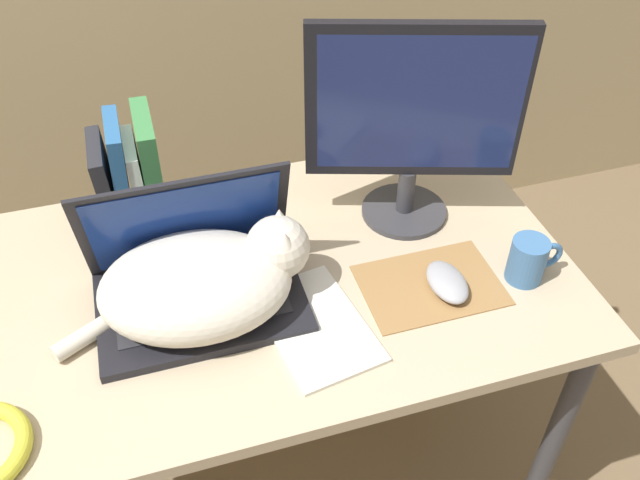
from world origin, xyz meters
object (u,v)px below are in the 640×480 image
at_px(external_monitor, 414,119).
at_px(notepad, 315,325).
at_px(laptop, 197,278).
at_px(cat, 205,281).
at_px(computer_mouse, 447,282).
at_px(mug, 529,260).
at_px(book_row, 131,175).

xyz_separation_m(external_monitor, notepad, (-0.27, -0.25, -0.23)).
distance_m(laptop, cat, 0.05).
relative_size(computer_mouse, notepad, 0.41).
xyz_separation_m(external_monitor, mug, (0.15, -0.25, -0.19)).
bearing_deg(mug, notepad, -179.34).
relative_size(cat, computer_mouse, 4.15).
xyz_separation_m(cat, external_monitor, (0.45, 0.16, 0.16)).
bearing_deg(cat, notepad, -28.36).
xyz_separation_m(laptop, external_monitor, (0.46, 0.12, 0.18)).
bearing_deg(mug, computer_mouse, 175.18).
distance_m(external_monitor, mug, 0.34).
xyz_separation_m(laptop, book_row, (-0.08, 0.27, 0.06)).
distance_m(book_row, notepad, 0.50).
bearing_deg(laptop, computer_mouse, -14.44).
bearing_deg(cat, external_monitor, 19.41).
height_order(external_monitor, book_row, external_monitor).
relative_size(external_monitor, computer_mouse, 3.74).
relative_size(notepad, mug, 2.54).
bearing_deg(external_monitor, notepad, -137.28).
height_order(laptop, external_monitor, external_monitor).
relative_size(laptop, book_row, 1.59).
height_order(external_monitor, mug, external_monitor).
xyz_separation_m(laptop, cat, (0.01, -0.04, 0.03)).
distance_m(laptop, computer_mouse, 0.46).
bearing_deg(mug, cat, 171.48).
height_order(book_row, notepad, book_row).
height_order(external_monitor, notepad, external_monitor).
bearing_deg(cat, mug, -8.52).
xyz_separation_m(book_row, mug, (0.69, -0.40, -0.06)).
height_order(cat, external_monitor, external_monitor).
relative_size(external_monitor, mug, 3.88).
distance_m(computer_mouse, mug, 0.16).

